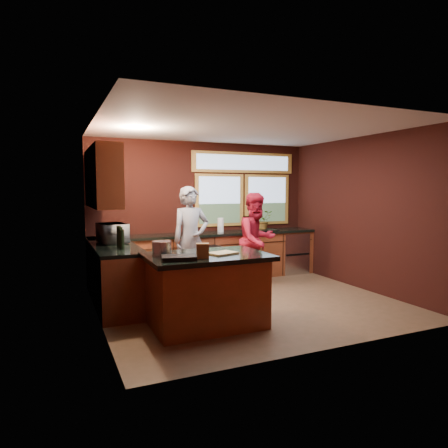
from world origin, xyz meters
TOP-DOWN VIEW (x-y plane):
  - floor at (0.00, 0.00)m, footprint 4.50×4.50m
  - room_shell at (-0.60, 0.32)m, footprint 4.52×4.02m
  - back_counter at (0.20, 1.70)m, footprint 4.50×0.64m
  - left_counter at (-1.95, 0.85)m, footprint 0.64×2.30m
  - island at (-0.99, -0.75)m, footprint 1.55×1.05m
  - person_grey at (-0.62, 0.97)m, footprint 0.70×0.49m
  - person_red at (0.60, 0.86)m, footprint 0.95×0.81m
  - microwave at (-1.92, 0.94)m, footprint 0.47×0.62m
  - potted_plant at (1.23, 1.75)m, footprint 0.36×0.31m
  - paper_towel at (0.25, 1.70)m, footprint 0.12×0.12m
  - cutting_board at (-0.79, -0.80)m, footprint 0.41×0.35m
  - stock_pot at (-1.54, -0.60)m, footprint 0.24×0.24m
  - paper_bag at (-1.14, -1.00)m, footprint 0.18×0.16m
  - black_tray at (-1.44, -1.00)m, footprint 0.45×0.36m

SIDE VIEW (x-z plane):
  - floor at x=0.00m, z-range 0.00..0.00m
  - back_counter at x=0.20m, z-range 0.00..0.93m
  - left_counter at x=-1.95m, z-range 0.00..0.93m
  - island at x=-0.99m, z-range 0.01..0.95m
  - person_red at x=0.60m, z-range 0.00..1.71m
  - person_grey at x=-0.62m, z-range 0.00..1.82m
  - cutting_board at x=-0.79m, z-range 0.94..0.96m
  - black_tray at x=-1.44m, z-range 0.94..0.99m
  - stock_pot at x=-1.54m, z-range 0.94..1.12m
  - paper_bag at x=-1.14m, z-range 0.94..1.12m
  - paper_towel at x=0.25m, z-range 0.93..1.21m
  - microwave at x=-1.92m, z-range 0.93..1.24m
  - potted_plant at x=1.23m, z-range 0.93..1.33m
  - room_shell at x=-0.60m, z-range 0.44..3.15m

